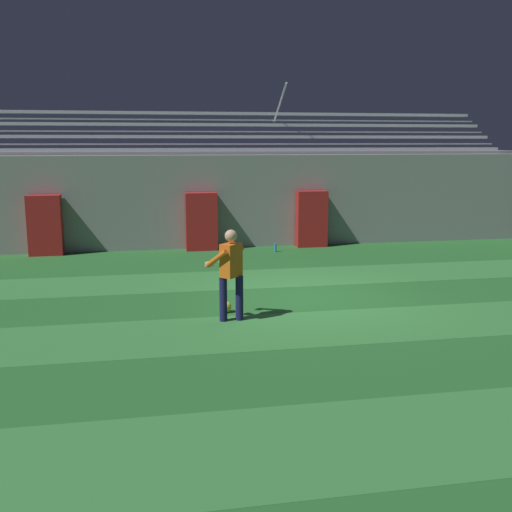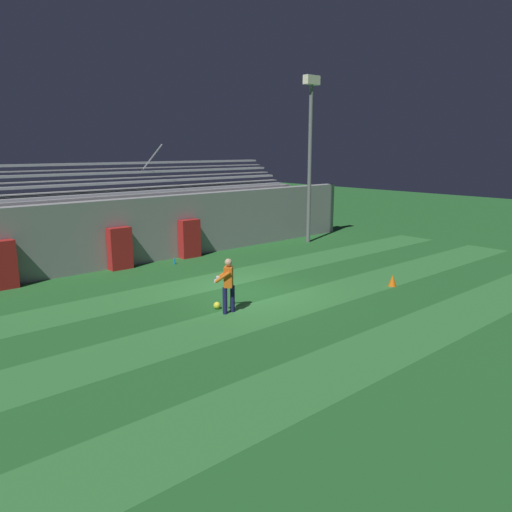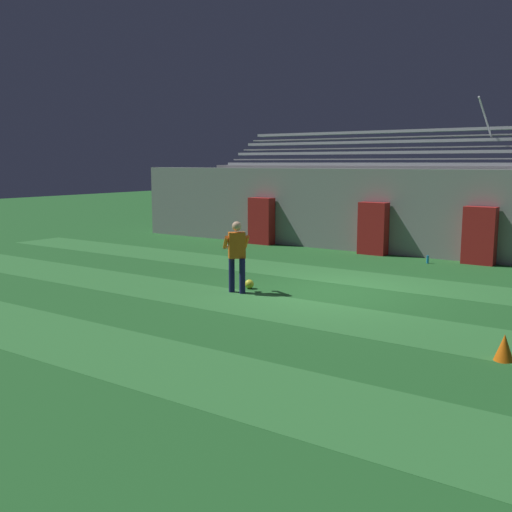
{
  "view_description": "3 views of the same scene",
  "coord_description": "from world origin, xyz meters",
  "px_view_note": "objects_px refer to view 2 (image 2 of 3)",
  "views": [
    {
      "loc": [
        -3.33,
        -11.72,
        3.2
      ],
      "look_at": [
        -1.21,
        -0.34,
        0.98
      ],
      "focal_mm": 42.0,
      "sensor_mm": 36.0,
      "label": 1
    },
    {
      "loc": [
        -10.71,
        -12.59,
        4.85
      ],
      "look_at": [
        -1.09,
        -1.72,
        1.7
      ],
      "focal_mm": 35.0,
      "sensor_mm": 36.0,
      "label": 2
    },
    {
      "loc": [
        6.3,
        -12.3,
        3.0
      ],
      "look_at": [
        -1.86,
        -0.57,
        0.77
      ],
      "focal_mm": 42.0,
      "sensor_mm": 36.0,
      "label": 3
    }
  ],
  "objects_px": {
    "soccer_ball": "(217,305)",
    "water_bottle": "(174,261)",
    "padding_pillar_far_left": "(2,265)",
    "floodlight_pole": "(310,140)",
    "traffic_cone": "(392,280)",
    "padding_pillar_gate_left": "(120,248)",
    "goalkeeper": "(228,282)",
    "padding_pillar_gate_right": "(190,239)"
  },
  "relations": [
    {
      "from": "padding_pillar_gate_right",
      "to": "traffic_cone",
      "type": "xyz_separation_m",
      "value": [
        2.7,
        -8.86,
        -0.65
      ]
    },
    {
      "from": "padding_pillar_gate_right",
      "to": "padding_pillar_far_left",
      "type": "height_order",
      "value": "same"
    },
    {
      "from": "padding_pillar_gate_left",
      "to": "goalkeeper",
      "type": "relative_size",
      "value": 1.03
    },
    {
      "from": "soccer_ball",
      "to": "padding_pillar_gate_left",
      "type": "bearing_deg",
      "value": 88.38
    },
    {
      "from": "goalkeeper",
      "to": "water_bottle",
      "type": "distance_m",
      "value": 7.0
    },
    {
      "from": "padding_pillar_far_left",
      "to": "traffic_cone",
      "type": "bearing_deg",
      "value": -40.05
    },
    {
      "from": "soccer_ball",
      "to": "water_bottle",
      "type": "bearing_deg",
      "value": 69.19
    },
    {
      "from": "water_bottle",
      "to": "padding_pillar_gate_left",
      "type": "bearing_deg",
      "value": 161.09
    },
    {
      "from": "padding_pillar_gate_left",
      "to": "padding_pillar_gate_right",
      "type": "distance_m",
      "value": 3.39
    },
    {
      "from": "padding_pillar_gate_left",
      "to": "goalkeeper",
      "type": "bearing_deg",
      "value": -91.31
    },
    {
      "from": "padding_pillar_gate_right",
      "to": "floodlight_pole",
      "type": "relative_size",
      "value": 0.21
    },
    {
      "from": "padding_pillar_gate_left",
      "to": "water_bottle",
      "type": "relative_size",
      "value": 7.16
    },
    {
      "from": "padding_pillar_gate_right",
      "to": "floodlight_pole",
      "type": "distance_m",
      "value": 8.15
    },
    {
      "from": "padding_pillar_far_left",
      "to": "padding_pillar_gate_right",
      "type": "bearing_deg",
      "value": 0.0
    },
    {
      "from": "floodlight_pole",
      "to": "traffic_cone",
      "type": "distance_m",
      "value": 10.2
    },
    {
      "from": "soccer_ball",
      "to": "water_bottle",
      "type": "relative_size",
      "value": 0.92
    },
    {
      "from": "padding_pillar_gate_right",
      "to": "padding_pillar_far_left",
      "type": "xyz_separation_m",
      "value": [
        -7.84,
        0.0,
        0.0
      ]
    },
    {
      "from": "goalkeeper",
      "to": "traffic_cone",
      "type": "height_order",
      "value": "goalkeeper"
    },
    {
      "from": "padding_pillar_gate_left",
      "to": "floodlight_pole",
      "type": "height_order",
      "value": "floodlight_pole"
    },
    {
      "from": "water_bottle",
      "to": "soccer_ball",
      "type": "bearing_deg",
      "value": -110.81
    },
    {
      "from": "soccer_ball",
      "to": "floodlight_pole",
      "type": "bearing_deg",
      "value": 29.08
    },
    {
      "from": "padding_pillar_gate_left",
      "to": "padding_pillar_gate_right",
      "type": "bearing_deg",
      "value": 0.0
    },
    {
      "from": "padding_pillar_far_left",
      "to": "soccer_ball",
      "type": "distance_m",
      "value": 8.03
    },
    {
      "from": "floodlight_pole",
      "to": "soccer_ball",
      "type": "bearing_deg",
      "value": -150.92
    },
    {
      "from": "soccer_ball",
      "to": "traffic_cone",
      "type": "distance_m",
      "value": 6.62
    },
    {
      "from": "padding_pillar_far_left",
      "to": "water_bottle",
      "type": "distance_m",
      "value": 6.64
    },
    {
      "from": "padding_pillar_far_left",
      "to": "goalkeeper",
      "type": "distance_m",
      "value": 8.46
    },
    {
      "from": "padding_pillar_gate_right",
      "to": "floodlight_pole",
      "type": "bearing_deg",
      "value": -8.3
    },
    {
      "from": "padding_pillar_gate_right",
      "to": "water_bottle",
      "type": "bearing_deg",
      "value": -150.75
    },
    {
      "from": "floodlight_pole",
      "to": "traffic_cone",
      "type": "relative_size",
      "value": 19.89
    },
    {
      "from": "soccer_ball",
      "to": "goalkeeper",
      "type": "bearing_deg",
      "value": -87.41
    },
    {
      "from": "padding_pillar_gate_right",
      "to": "water_bottle",
      "type": "distance_m",
      "value": 1.65
    },
    {
      "from": "floodlight_pole",
      "to": "padding_pillar_gate_right",
      "type": "bearing_deg",
      "value": 171.7
    },
    {
      "from": "floodlight_pole",
      "to": "traffic_cone",
      "type": "height_order",
      "value": "floodlight_pole"
    },
    {
      "from": "padding_pillar_far_left",
      "to": "traffic_cone",
      "type": "height_order",
      "value": "padding_pillar_far_left"
    },
    {
      "from": "goalkeeper",
      "to": "padding_pillar_gate_right",
      "type": "bearing_deg",
      "value": 63.98
    },
    {
      "from": "soccer_ball",
      "to": "traffic_cone",
      "type": "height_order",
      "value": "traffic_cone"
    },
    {
      "from": "padding_pillar_far_left",
      "to": "floodlight_pole",
      "type": "xyz_separation_m",
      "value": [
        14.63,
        -0.99,
        4.39
      ]
    },
    {
      "from": "padding_pillar_gate_right",
      "to": "goalkeeper",
      "type": "bearing_deg",
      "value": -116.02
    },
    {
      "from": "padding_pillar_gate_right",
      "to": "goalkeeper",
      "type": "distance_m",
      "value": 8.11
    },
    {
      "from": "goalkeeper",
      "to": "floodlight_pole",
      "type": "bearing_deg",
      "value": 31.32
    },
    {
      "from": "floodlight_pole",
      "to": "traffic_cone",
      "type": "bearing_deg",
      "value": -117.5
    }
  ]
}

